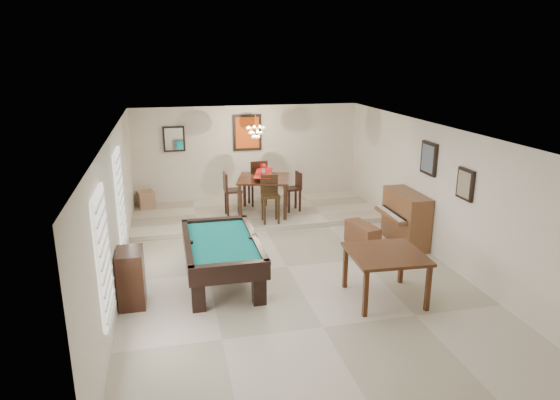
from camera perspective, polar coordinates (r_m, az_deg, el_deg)
name	(u,v)px	position (r m, az deg, el deg)	size (l,w,h in m)	color
ground_plane	(287,267)	(9.58, 0.81, -7.67)	(6.00, 9.00, 0.02)	beige
wall_back	(247,155)	(13.41, -3.74, 5.19)	(6.00, 0.04, 2.60)	silver
wall_front	(396,327)	(5.20, 13.08, -13.98)	(6.00, 0.04, 2.60)	silver
wall_left	(116,212)	(8.93, -18.22, -1.35)	(0.04, 9.00, 2.60)	silver
wall_right	(436,191)	(10.23, 17.39, 0.94)	(0.04, 9.00, 2.60)	silver
ceiling	(288,130)	(8.84, 0.88, 7.98)	(6.00, 9.00, 0.04)	white
dining_step	(256,213)	(12.53, -2.71, -1.46)	(6.00, 2.50, 0.12)	beige
window_left_front	(103,256)	(6.83, -19.52, -6.01)	(0.06, 1.00, 1.70)	white
window_left_rear	(120,197)	(9.47, -17.80, 0.32)	(0.06, 1.00, 1.70)	white
pool_table	(222,262)	(8.87, -6.64, -7.00)	(1.26, 2.33, 0.78)	black
square_table	(385,276)	(8.42, 11.88, -8.45)	(1.17, 1.17, 0.81)	#371C0D
upright_piano	(400,219)	(10.80, 13.55, -2.07)	(0.75, 1.34, 1.12)	brown
piano_bench	(362,235)	(10.58, 9.39, -4.00)	(0.34, 0.89, 0.49)	brown
apothecary_chest	(131,278)	(8.38, -16.65, -8.51)	(0.41, 0.61, 0.92)	black
dining_table	(264,193)	(12.18, -1.86, 0.80)	(1.22, 1.22, 1.01)	black
flower_vase	(264,168)	(12.03, -1.88, 3.65)	(0.13, 0.13, 0.23)	#B30F1A
dining_chair_south	(270,199)	(11.48, -1.10, 0.06)	(0.41, 0.41, 1.10)	black
dining_chair_north	(257,182)	(12.84, -2.63, 2.03)	(0.44, 0.44, 1.19)	black
dining_chair_west	(233,194)	(12.02, -5.39, 0.69)	(0.40, 0.40, 1.07)	black
dining_chair_east	(292,192)	(12.36, 1.42, 0.96)	(0.36, 0.36, 0.98)	black
corner_bench	(146,199)	(13.15, -15.08, 0.08)	(0.38, 0.47, 0.43)	#9D7555
chandelier	(256,128)	(12.00, -2.81, 8.25)	(0.44, 0.44, 0.60)	#FFE5B2
back_painting	(247,133)	(13.27, -3.76, 7.70)	(0.75, 0.06, 0.95)	#D84C14
back_mirror	(174,139)	(13.12, -12.03, 6.84)	(0.55, 0.06, 0.65)	white
right_picture_upper	(429,158)	(10.33, 16.66, 4.57)	(0.06, 0.55, 0.65)	slate
right_picture_lower	(465,184)	(9.30, 20.43, 1.70)	(0.06, 0.45, 0.55)	gray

